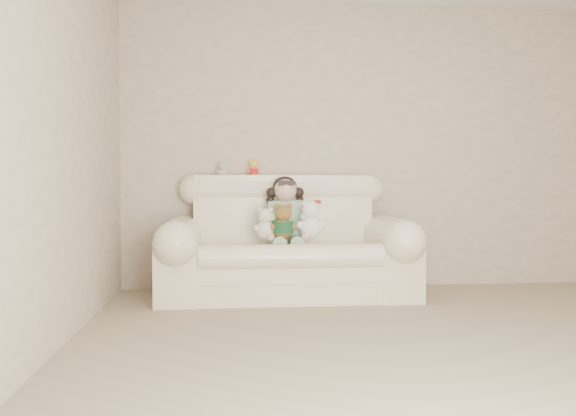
{
  "coord_description": "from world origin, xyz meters",
  "views": [
    {
      "loc": [
        -1.29,
        -2.97,
        0.92
      ],
      "look_at": [
        -0.81,
        1.9,
        0.75
      ],
      "focal_mm": 37.46,
      "sensor_mm": 36.0,
      "label": 1
    }
  ],
  "objects_px": {
    "brown_teddy": "(283,218)",
    "cream_teddy": "(265,220)",
    "sofa": "(287,236)",
    "white_cat": "(311,215)",
    "seated_child": "(285,211)"
  },
  "relations": [
    {
      "from": "brown_teddy",
      "to": "cream_teddy",
      "type": "bearing_deg",
      "value": 155.45
    },
    {
      "from": "sofa",
      "to": "white_cat",
      "type": "distance_m",
      "value": 0.28
    },
    {
      "from": "seated_child",
      "to": "brown_teddy",
      "type": "xyz_separation_m",
      "value": [
        -0.04,
        -0.23,
        -0.05
      ]
    },
    {
      "from": "seated_child",
      "to": "white_cat",
      "type": "xyz_separation_m",
      "value": [
        0.19,
        -0.2,
        -0.03
      ]
    },
    {
      "from": "seated_child",
      "to": "sofa",
      "type": "bearing_deg",
      "value": -78.91
    },
    {
      "from": "seated_child",
      "to": "white_cat",
      "type": "distance_m",
      "value": 0.27
    },
    {
      "from": "brown_teddy",
      "to": "white_cat",
      "type": "xyz_separation_m",
      "value": [
        0.23,
        0.03,
        0.02
      ]
    },
    {
      "from": "sofa",
      "to": "cream_teddy",
      "type": "distance_m",
      "value": 0.26
    },
    {
      "from": "white_cat",
      "to": "seated_child",
      "type": "bearing_deg",
      "value": 144.58
    },
    {
      "from": "sofa",
      "to": "seated_child",
      "type": "distance_m",
      "value": 0.22
    },
    {
      "from": "sofa",
      "to": "cream_teddy",
      "type": "relative_size",
      "value": 6.91
    },
    {
      "from": "seated_child",
      "to": "cream_teddy",
      "type": "height_order",
      "value": "seated_child"
    },
    {
      "from": "brown_teddy",
      "to": "cream_teddy",
      "type": "distance_m",
      "value": 0.15
    },
    {
      "from": "sofa",
      "to": "white_cat",
      "type": "xyz_separation_m",
      "value": [
        0.18,
        -0.12,
        0.17
      ]
    },
    {
      "from": "brown_teddy",
      "to": "white_cat",
      "type": "relative_size",
      "value": 0.89
    }
  ]
}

